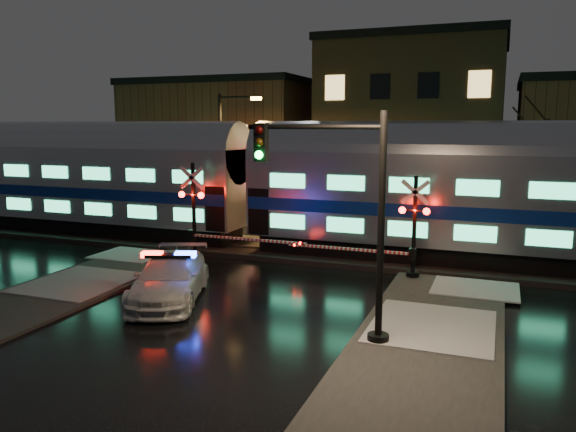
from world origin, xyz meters
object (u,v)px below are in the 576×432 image
(police_car, at_px, (170,278))
(crossing_signal_right, at_px, (404,237))
(traffic_light, at_px, (344,222))
(crossing_signal_left, at_px, (200,220))
(streetlight, at_px, (225,153))

(police_car, xyz_separation_m, crossing_signal_right, (7.09, 5.54, 0.91))
(crossing_signal_right, height_order, traffic_light, traffic_light)
(crossing_signal_left, height_order, traffic_light, traffic_light)
(streetlight, bearing_deg, crossing_signal_right, -30.88)
(police_car, bearing_deg, crossing_signal_left, 89.07)
(traffic_light, distance_m, streetlight, 17.41)
(crossing_signal_right, height_order, streetlight, streetlight)
(crossing_signal_right, distance_m, crossing_signal_left, 9.05)
(police_car, relative_size, crossing_signal_left, 0.93)
(crossing_signal_right, xyz_separation_m, crossing_signal_left, (-9.04, 0.01, 0.11))
(crossing_signal_right, relative_size, traffic_light, 0.90)
(police_car, distance_m, streetlight, 13.41)
(streetlight, bearing_deg, traffic_light, -52.10)
(police_car, xyz_separation_m, crossing_signal_left, (-1.95, 5.55, 1.02))
(traffic_light, bearing_deg, police_car, 167.54)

